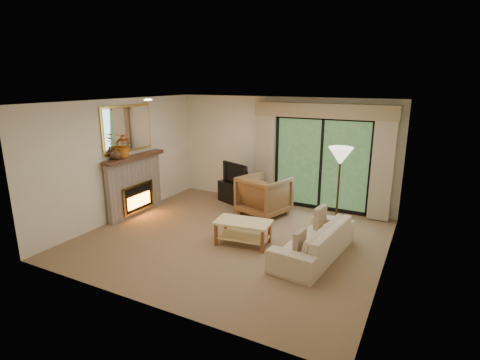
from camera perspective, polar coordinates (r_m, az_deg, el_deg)
The scene contains 22 objects.
floor at distance 7.36m, azimuth -1.09°, elevation -8.85°, with size 5.50×5.50×0.00m, color #886B4D.
ceiling at distance 6.74m, azimuth -1.20°, elevation 11.81°, with size 5.50×5.50×0.00m, color white.
wall_back at distance 9.16m, azimuth 6.38°, elevation 4.36°, with size 5.00×5.00×0.00m, color beige.
wall_front at distance 4.98m, azimuth -15.09°, elevation -5.15°, with size 5.00×5.00×0.00m, color beige.
wall_left at distance 8.57m, azimuth -17.53°, elevation 3.02°, with size 5.00×5.00×0.00m, color beige.
wall_right at distance 6.16m, azimuth 21.96°, elevation -1.89°, with size 5.00×5.00×0.00m, color beige.
fireplace at distance 8.77m, azimuth -15.75°, elevation -0.72°, with size 0.24×1.70×1.37m, color gray, non-canonical shape.
mirror at distance 8.58m, azimuth -16.77°, elevation 7.51°, with size 0.07×1.45×1.02m, color gold, non-canonical shape.
sliding_door at distance 8.85m, azimuth 12.27°, elevation 2.41°, with size 2.26×0.10×2.16m, color black, non-canonical shape.
curtain_left at distance 9.16m, azimuth 3.96°, elevation 3.79°, with size 0.45×0.18×2.35m, color tan.
curtain_right at distance 8.48m, azimuth 20.92°, elevation 1.92°, with size 0.45×0.18×2.35m, color tan.
cornice at distance 8.59m, azimuth 12.56°, elevation 10.27°, with size 3.20×0.24×0.32m, color #9B7F59.
media_console at distance 9.29m, azimuth -0.31°, elevation -2.01°, with size 1.04×0.47×0.52m, color black.
tv at distance 9.15m, azimuth -0.32°, elevation 1.09°, with size 0.89×0.12×0.51m, color black.
armchair at distance 8.48m, azimuth 3.70°, elevation -2.34°, with size 0.97×1.00×0.91m, color brown.
sofa at distance 6.67m, azimuth 11.21°, elevation -8.95°, with size 2.04×0.80×0.60m, color #CCB493.
pillow_near at distance 6.09m, azimuth 9.07°, elevation -9.16°, with size 0.09×0.34×0.34m, color brown.
pillow_far at distance 7.13m, azimuth 12.12°, elevation -5.54°, with size 0.11×0.40×0.40m, color brown.
coffee_table at distance 7.02m, azimuth 0.46°, elevation -8.03°, with size 1.02×0.56×0.46m, color #F0CC88, non-canonical shape.
floor_lamp at distance 7.52m, azimuth 14.71°, elevation -1.72°, with size 0.47×0.47×1.75m, color beige, non-canonical shape.
vase at distance 8.23m, azimuth -18.40°, elevation 3.87°, with size 0.24×0.24×0.25m, color #472B1A.
branches at distance 8.36m, azimuth -17.37°, elevation 5.07°, with size 0.47×0.41×0.52m, color #C36A16.
Camera 1 is at (3.23, -5.91, 2.97)m, focal length 28.00 mm.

